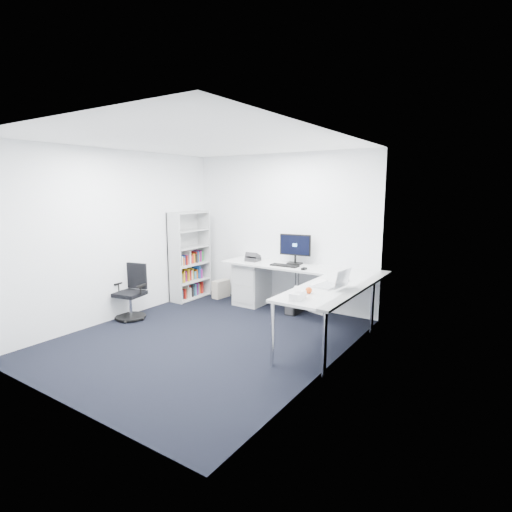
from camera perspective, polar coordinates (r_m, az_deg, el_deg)
The scene contains 22 objects.
ground at distance 5.80m, azimuth -7.13°, elevation -11.63°, with size 4.20×4.20×0.00m, color black.
ceiling at distance 5.44m, azimuth -7.74°, elevation 15.94°, with size 4.20×4.20×0.00m, color white.
wall_back at distance 7.16m, azimuth 3.64°, elevation 3.65°, with size 3.60×0.02×2.70m, color white.
wall_front at distance 4.13m, azimuth -26.85°, elevation -1.82°, with size 3.60×0.02×2.70m, color white.
wall_left at distance 6.76m, azimuth -19.05°, elevation 2.79°, with size 0.02×4.20×2.70m, color white.
wall_right at distance 4.50m, azimuth 10.20°, elevation -0.05°, with size 0.02×4.20×2.70m, color white.
l_desk at distance 6.47m, azimuth 4.69°, elevation -5.51°, with size 2.79×1.56×0.82m, color silver, non-canonical shape.
drawer_pedestal at distance 7.32m, azimuth -0.49°, elevation -3.88°, with size 0.50×0.62×0.77m, color silver.
bookshelf at distance 7.67m, azimuth -9.45°, elevation 0.04°, with size 0.32×0.83×1.66m, color #B4B7B6, non-canonical shape.
task_chair at distance 6.76m, azimuth -17.61°, elevation -4.96°, with size 0.50×0.50×0.89m, color black, non-canonical shape.
black_pc_tower at distance 6.85m, azimuth 5.55°, elevation -6.47°, with size 0.18×0.41×0.40m, color black.
beige_pc_tower at distance 7.80m, azimuth -5.02°, elevation -4.69°, with size 0.16×0.36×0.34m, color beige.
power_strip at distance 6.92m, azimuth 8.67°, elevation -7.93°, with size 0.35×0.06×0.04m, color white.
monitor at distance 6.83m, azimuth 5.58°, elevation 1.03°, with size 0.55×0.18×0.53m, color black, non-canonical shape.
black_keyboard at distance 6.66m, azimuth 4.10°, elevation -1.36°, with size 0.48×0.17×0.02m, color black.
mouse at distance 6.39m, azimuth 6.88°, elevation -1.83°, with size 0.06×0.10×0.03m, color black.
desk_phone at distance 7.10m, azimuth -0.44°, elevation -0.11°, with size 0.22×0.22×0.16m, color #29292B, non-canonical shape.
laptop at distance 5.34m, azimuth 10.11°, elevation -2.90°, with size 0.38×0.37×0.27m, color silver, non-canonical shape.
white_keyboard at distance 5.52m, azimuth 8.89°, elevation -3.80°, with size 0.12×0.42×0.01m, color white.
headphones at distance 5.67m, azimuth 12.30°, elevation -3.36°, with size 0.12×0.19×0.05m, color black, non-canonical shape.
orange_fruit at distance 4.97m, azimuth 7.54°, elevation -4.88°, with size 0.08×0.08×0.08m, color #D34812.
tissue_box at distance 4.71m, azimuth 5.96°, elevation -5.66°, with size 0.13×0.24×0.08m, color white.
Camera 1 is at (3.54, -4.08, 2.10)m, focal length 28.00 mm.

